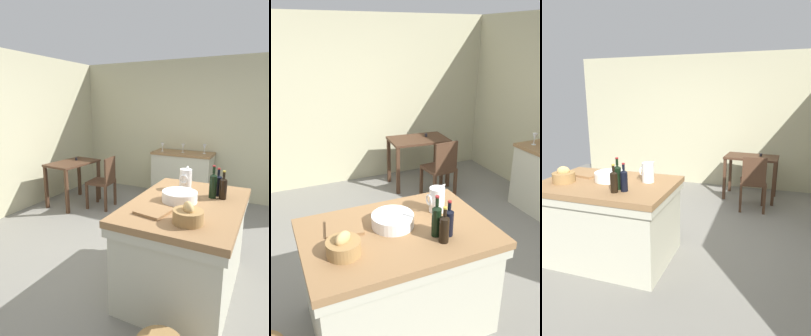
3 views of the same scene
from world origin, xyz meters
TOP-DOWN VIEW (x-y plane):
  - ground_plane at (0.00, 0.00)m, footprint 6.76×6.76m
  - wall_right at (2.60, 0.00)m, footprint 0.12×5.20m
  - island_table at (-0.30, -0.56)m, footprint 1.46×1.00m
  - side_cabinet at (2.26, 0.28)m, footprint 0.52×1.13m
  - writing_desk at (1.09, 1.94)m, footprint 0.94×0.63m
  - wooden_chair at (1.16, 1.33)m, footprint 0.43×0.43m
  - pitcher at (0.12, -0.41)m, footprint 0.17×0.13m
  - wash_bowl at (-0.31, -0.48)m, footprint 0.33×0.33m
  - bread_basket at (-0.75, -0.69)m, footprint 0.24×0.24m
  - cutting_board at (-0.67, -0.37)m, footprint 0.32×0.30m
  - wine_bottle_dark at (0.02, -0.77)m, footprint 0.07×0.07m
  - wine_bottle_amber at (-0.06, -0.74)m, footprint 0.07×0.07m
  - wine_bottle_green at (-0.05, -0.83)m, footprint 0.07×0.07m
  - wine_glass_far_left at (2.31, -0.10)m, footprint 0.07×0.07m
  - wine_glass_left at (2.25, 0.28)m, footprint 0.07×0.07m
  - wine_glass_middle at (2.21, 0.67)m, footprint 0.07×0.07m

SIDE VIEW (x-z plane):
  - ground_plane at x=0.00m, z-range 0.00..0.00m
  - side_cabinet at x=2.26m, z-range 0.00..0.90m
  - island_table at x=-0.30m, z-range 0.03..0.92m
  - wooden_chair at x=1.16m, z-range 0.04..0.94m
  - writing_desk at x=1.09m, z-range 0.23..1.06m
  - cutting_board at x=-0.67m, z-range 0.89..0.91m
  - wash_bowl at x=-0.31m, z-range 0.89..0.98m
  - bread_basket at x=-0.75m, z-range 0.86..1.04m
  - pitcher at x=0.12m, z-range 0.87..1.13m
  - wine_bottle_green at x=-0.05m, z-range 0.86..1.14m
  - wine_bottle_dark at x=0.02m, z-range 0.86..1.14m
  - wine_glass_left at x=2.25m, z-range 0.93..1.09m
  - wine_glass_middle at x=2.21m, z-range 0.93..1.09m
  - wine_glass_far_left at x=2.31m, z-range 0.93..1.10m
  - wine_bottle_amber at x=-0.06m, z-range 0.86..1.18m
  - wall_right at x=2.60m, z-range 0.00..2.60m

